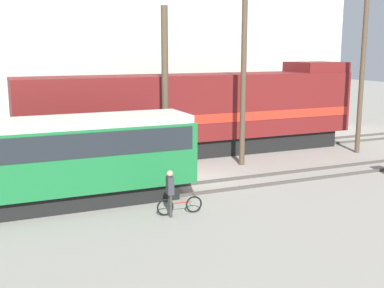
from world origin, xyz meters
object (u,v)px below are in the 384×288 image
Objects in this scene: freight_locomotive at (197,113)px; utility_pole_left at (165,92)px; utility_pole_center at (243,74)px; streetcar at (49,158)px; bicycle at (180,206)px; utility_pole_right at (362,74)px; person at (170,189)px.

utility_pole_left is at bearing -133.62° from freight_locomotive.
utility_pole_center reaches higher than freight_locomotive.
streetcar is at bearing -143.94° from freight_locomotive.
utility_pole_right reaches higher than bicycle.
streetcar is at bearing -150.86° from utility_pole_left.
streetcar is 1.21× the size of utility_pole_right.
utility_pole_center is (10.05, 3.25, 2.73)m from streetcar.
person is (3.80, -2.72, -0.90)m from streetcar.
person is 0.22× the size of utility_pole_left.
person is 0.19× the size of utility_pole_right.
utility_pole_center is (1.12, -3.25, 2.28)m from freight_locomotive.
utility_pole_center reaches higher than utility_pole_right.
person is at bearing -119.10° from freight_locomotive.
streetcar is 6.45× the size of person.
streetcar is 5.21m from bicycle.
utility_pole_center reaches higher than bicycle.
utility_pole_right reaches higher than person.
bicycle is at bearing -156.54° from utility_pole_right.
utility_pole_right is (11.88, 0.00, 0.61)m from utility_pole_left.
utility_pole_left reaches higher than freight_locomotive.
freight_locomotive is at bearing 159.68° from utility_pole_right.
utility_pole_right reaches higher than streetcar.
utility_pole_left is at bearing 29.14° from streetcar.
streetcar reaches higher than bicycle.
utility_pole_center is at bearing -71.05° from freight_locomotive.
streetcar is 4.76m from person.
utility_pole_left is (-3.10, -3.25, 1.55)m from freight_locomotive.
utility_pole_left is 0.84× the size of utility_pole_center.
freight_locomotive is 9.61m from utility_pole_right.
freight_locomotive is 2.46× the size of utility_pole_left.
bicycle is 15.32m from utility_pole_right.
streetcar is 6.42× the size of bicycle.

